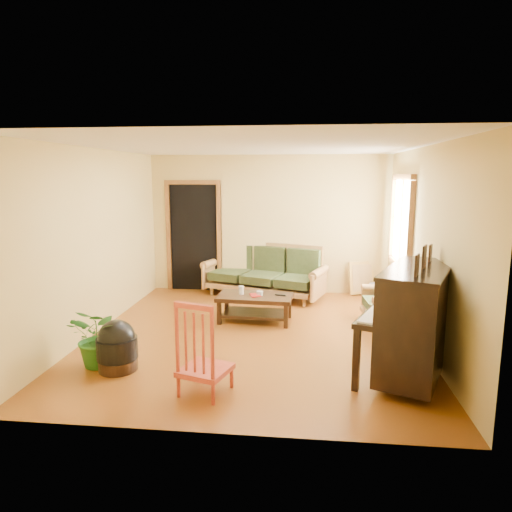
# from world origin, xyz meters

# --- Properties ---
(floor) EXTENTS (5.00, 5.00, 0.00)m
(floor) POSITION_xyz_m (0.00, 0.00, 0.00)
(floor) COLOR #5F2E0C
(floor) RESTS_ON ground
(doorway) EXTENTS (1.08, 0.16, 2.05)m
(doorway) POSITION_xyz_m (-1.45, 2.48, 1.02)
(doorway) COLOR black
(doorway) RESTS_ON floor
(window) EXTENTS (0.12, 1.36, 1.46)m
(window) POSITION_xyz_m (2.21, 1.30, 1.50)
(window) COLOR white
(window) RESTS_ON right_wall
(sofa) EXTENTS (2.41, 1.61, 0.95)m
(sofa) POSITION_xyz_m (-0.06, 2.12, 0.48)
(sofa) COLOR olive
(sofa) RESTS_ON floor
(coffee_table) EXTENTS (1.17, 0.69, 0.41)m
(coffee_table) POSITION_xyz_m (-0.05, 0.64, 0.21)
(coffee_table) COLOR black
(coffee_table) RESTS_ON floor
(armchair) EXTENTS (0.81, 0.84, 0.79)m
(armchair) POSITION_xyz_m (1.93, 0.71, 0.39)
(armchair) COLOR olive
(armchair) RESTS_ON floor
(piano) EXTENTS (1.31, 1.63, 1.25)m
(piano) POSITION_xyz_m (1.91, -1.16, 0.63)
(piano) COLOR black
(piano) RESTS_ON floor
(footstool) EXTENTS (0.52, 0.52, 0.44)m
(footstool) POSITION_xyz_m (-1.43, -1.32, 0.22)
(footstool) COLOR black
(footstool) RESTS_ON floor
(red_chair) EXTENTS (0.60, 0.63, 1.00)m
(red_chair) POSITION_xyz_m (-0.30, -1.75, 0.50)
(red_chair) COLOR maroon
(red_chair) RESTS_ON floor
(leaning_frame) EXTENTS (0.50, 0.27, 0.66)m
(leaning_frame) POSITION_xyz_m (1.77, 2.42, 0.33)
(leaning_frame) COLOR gold
(leaning_frame) RESTS_ON floor
(ceramic_crock) EXTENTS (0.23, 0.23, 0.25)m
(ceramic_crock) POSITION_xyz_m (2.00, 2.33, 0.12)
(ceramic_crock) COLOR #33419B
(ceramic_crock) RESTS_ON floor
(potted_plant) EXTENTS (0.82, 0.77, 0.72)m
(potted_plant) POSITION_xyz_m (-1.67, -1.24, 0.36)
(potted_plant) COLOR #225C1A
(potted_plant) RESTS_ON floor
(book) EXTENTS (0.20, 0.24, 0.02)m
(book) POSITION_xyz_m (-0.12, 0.57, 0.42)
(book) COLOR maroon
(book) RESTS_ON coffee_table
(candle) EXTENTS (0.10, 0.10, 0.13)m
(candle) POSITION_xyz_m (-0.27, 0.66, 0.48)
(candle) COLOR silver
(candle) RESTS_ON coffee_table
(glass_jar) EXTENTS (0.12, 0.12, 0.06)m
(glass_jar) POSITION_xyz_m (0.02, 0.64, 0.44)
(glass_jar) COLOR silver
(glass_jar) RESTS_ON coffee_table
(remote) EXTENTS (0.17, 0.09, 0.02)m
(remote) POSITION_xyz_m (0.34, 0.65, 0.42)
(remote) COLOR black
(remote) RESTS_ON coffee_table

